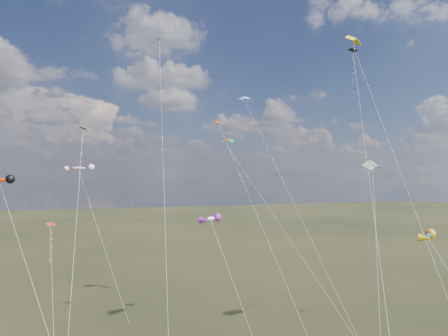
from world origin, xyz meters
name	(u,v)px	position (x,y,z in m)	size (l,w,h in m)	color
diamond_black_high	(355,86)	(13.90, 11.85, 28.42)	(12.94, 23.01, 33.27)	black
diamond_navy_tall	(160,70)	(-5.74, 31.06, 33.54)	(3.77, 29.18, 39.24)	#090D43
diamond_black_mid	(78,202)	(-16.15, 13.54, 15.59)	(1.13, 17.72, 23.50)	black
diamond_red_low	(51,247)	(-19.29, 20.65, 10.23)	(1.82, 7.68, 12.85)	#A23314
diamond_orange_center	(241,177)	(2.05, 17.60, 17.89)	(7.14, 13.16, 25.08)	#C54500
parafoil_yellow	(354,39)	(12.99, 10.69, 33.42)	(2.91, 19.45, 34.25)	yellow
parafoil_blue_white	(247,99)	(6.22, 26.76, 29.18)	(6.69, 20.29, 29.95)	#2374B4
parafoil_striped	(373,164)	(17.15, 12.92, 19.49)	(9.58, 12.60, 20.30)	#CA9504
parafoil_tricolor	(228,141)	(3.95, 28.69, 23.26)	(10.58, 18.69, 23.96)	gold
novelty_orange_black	(0,181)	(-23.25, 15.43, 17.60)	(8.51, 9.87, 18.18)	#E43300
novelty_white_purple	(211,219)	(-3.81, 9.99, 13.87)	(4.12, 10.14, 14.38)	white
novelty_redwhite_stripe	(79,168)	(-17.15, 36.90, 19.17)	(8.69, 14.68, 19.77)	red
novelty_blue_yellow	(429,237)	(12.64, -0.02, 12.91)	(2.14, 11.51, 13.47)	#184DAB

